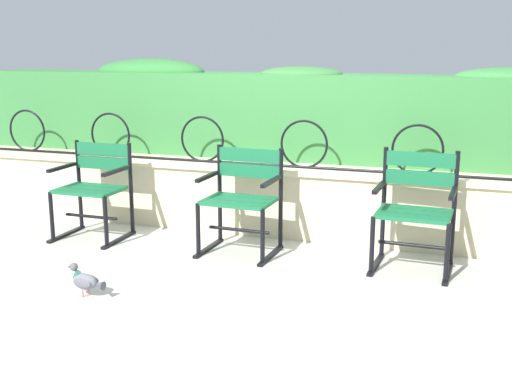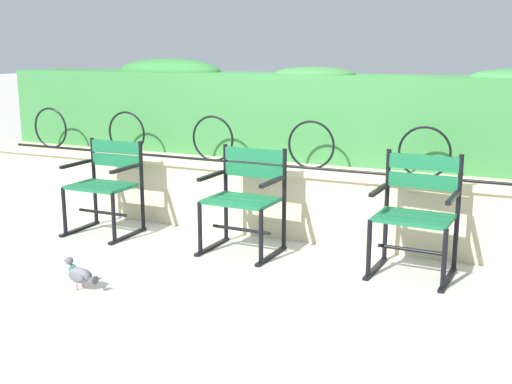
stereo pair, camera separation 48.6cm
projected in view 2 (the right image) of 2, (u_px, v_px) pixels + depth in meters
ground_plane at (252, 263)px, 5.00m from camera, size 60.00×60.00×0.00m
stone_wall at (292, 200)px, 5.68m from camera, size 6.71×0.41×0.63m
iron_arch_fence at (264, 145)px, 5.60m from camera, size 6.18×0.02×0.42m
hedge_row at (309, 113)px, 5.96m from camera, size 6.58×0.63×0.91m
park_chair_left at (106, 183)px, 5.74m from camera, size 0.58×0.52×0.83m
park_chair_centre at (245, 196)px, 5.20m from camera, size 0.61×0.54×0.85m
park_chair_right at (416, 212)px, 4.68m from camera, size 0.59×0.54×0.89m
pigeon_near_chairs at (80, 275)px, 4.41m from camera, size 0.29×0.12×0.22m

